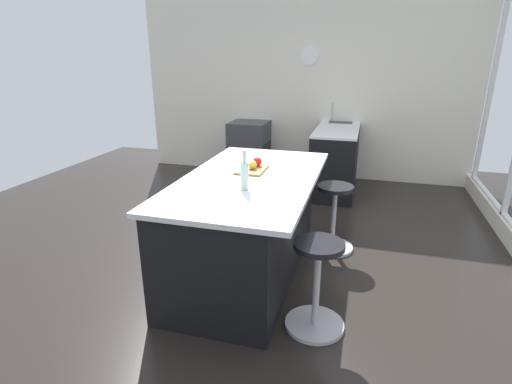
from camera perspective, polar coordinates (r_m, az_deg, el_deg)
The scene contains 11 objects.
ground_plane at distance 3.98m, azimuth -1.77°, elevation -9.66°, with size 8.16×8.16×0.00m, color black.
interior_partition_left at distance 6.55m, azimuth 6.66°, elevation 15.31°, with size 0.15×5.28×2.97m.
sink_cabinet at distance 6.29m, azimuth 11.71°, elevation 5.49°, with size 2.17×0.60×1.20m.
oven_range at distance 6.54m, azimuth -0.96°, elevation 6.22°, with size 0.60×0.61×0.89m.
kitchen_island at distance 3.59m, azimuth -1.50°, elevation -4.65°, with size 2.06×1.12×0.92m.
stool_by_window at distance 4.12m, azimuth 11.11°, elevation -3.93°, with size 0.44×0.44×0.69m.
stool_middle at distance 2.96m, azimuth 8.72°, elevation -13.58°, with size 0.44×0.44×0.69m.
cutting_board at distance 3.59m, azimuth -0.59°, elevation 3.26°, with size 0.36×0.24×0.02m, color olive.
apple_red at distance 3.66m, azimuth 0.18°, elevation 4.41°, with size 0.09×0.09×0.09m, color red.
apple_yellow at distance 3.56m, azimuth -0.50°, elevation 3.96°, with size 0.08×0.08×0.08m, color gold.
water_bottle at distance 3.05m, azimuth -1.69°, elevation 2.55°, with size 0.06×0.06×0.31m.
Camera 1 is at (3.31, 1.06, 1.92)m, focal length 27.70 mm.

